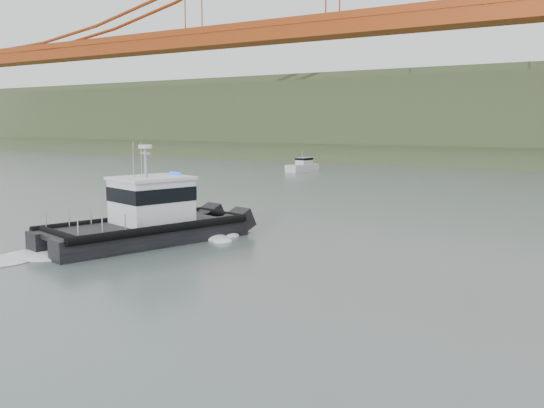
% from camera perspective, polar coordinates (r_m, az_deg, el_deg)
% --- Properties ---
extents(ground, '(400.00, 400.00, 0.00)m').
position_cam_1_polar(ground, '(26.15, -11.78, -7.20)').
color(ground, slate).
rests_on(ground, ground).
extents(patrol_boat, '(6.99, 12.28, 5.63)m').
position_cam_1_polar(patrol_boat, '(34.48, -11.71, -1.23)').
color(patrol_boat, black).
rests_on(patrol_boat, ground).
extents(motorboat, '(2.42, 5.65, 3.02)m').
position_cam_1_polar(motorboat, '(83.82, 2.91, 3.59)').
color(motorboat, silver).
rests_on(motorboat, ground).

